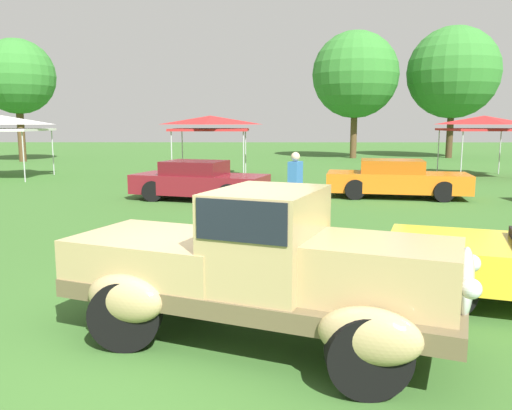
# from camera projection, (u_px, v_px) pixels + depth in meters

# --- Properties ---
(ground_plane) EXTENTS (120.00, 120.00, 0.00)m
(ground_plane) POSITION_uv_depth(u_px,v_px,m) (203.00, 337.00, 5.88)
(ground_plane) COLOR #386628
(feature_pickup_truck) EXTENTS (4.51, 2.98, 1.70)m
(feature_pickup_truck) POSITION_uv_depth(u_px,v_px,m) (260.00, 266.00, 5.62)
(feature_pickup_truck) COLOR brown
(feature_pickup_truck) RESTS_ON ground_plane
(show_car_burgundy) EXTENTS (4.46, 2.85, 1.22)m
(show_car_burgundy) POSITION_uv_depth(u_px,v_px,m) (198.00, 181.00, 16.28)
(show_car_burgundy) COLOR maroon
(show_car_burgundy) RESTS_ON ground_plane
(show_car_orange) EXTENTS (4.67, 2.47, 1.22)m
(show_car_orange) POSITION_uv_depth(u_px,v_px,m) (396.00, 179.00, 16.80)
(show_car_orange) COLOR orange
(show_car_orange) RESTS_ON ground_plane
(spectator_between_cars) EXTENTS (0.40, 0.47, 1.69)m
(spectator_between_cars) POSITION_uv_depth(u_px,v_px,m) (295.00, 184.00, 12.77)
(spectator_between_cars) COLOR #7F7056
(spectator_between_cars) RESTS_ON ground_plane
(canopy_tent_left_field) EXTENTS (3.35, 3.35, 2.71)m
(canopy_tent_left_field) POSITION_uv_depth(u_px,v_px,m) (2.00, 122.00, 22.42)
(canopy_tent_left_field) COLOR #B7B7BC
(canopy_tent_left_field) RESTS_ON ground_plane
(canopy_tent_center_field) EXTENTS (3.30, 3.30, 2.71)m
(canopy_tent_center_field) POSITION_uv_depth(u_px,v_px,m) (211.00, 122.00, 22.75)
(canopy_tent_center_field) COLOR #B7B7BC
(canopy_tent_center_field) RESTS_ON ground_plane
(canopy_tent_right_field) EXTENTS (3.22, 3.22, 2.71)m
(canopy_tent_right_field) POSITION_uv_depth(u_px,v_px,m) (484.00, 122.00, 22.90)
(canopy_tent_right_field) COLOR #B7B7BC
(canopy_tent_right_field) RESTS_ON ground_plane
(treeline_far_left) EXTENTS (4.55, 4.55, 7.48)m
(treeline_far_left) POSITION_uv_depth(u_px,v_px,m) (17.00, 77.00, 31.85)
(treeline_far_left) COLOR brown
(treeline_far_left) RESTS_ON ground_plane
(treeline_mid_left) EXTENTS (5.78, 5.78, 8.49)m
(treeline_mid_left) POSITION_uv_depth(u_px,v_px,m) (355.00, 75.00, 34.99)
(treeline_mid_left) COLOR brown
(treeline_mid_left) RESTS_ON ground_plane
(treeline_center) EXTENTS (6.15, 6.15, 8.84)m
(treeline_center) POSITION_uv_depth(u_px,v_px,m) (453.00, 73.00, 35.25)
(treeline_center) COLOR #47331E
(treeline_center) RESTS_ON ground_plane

